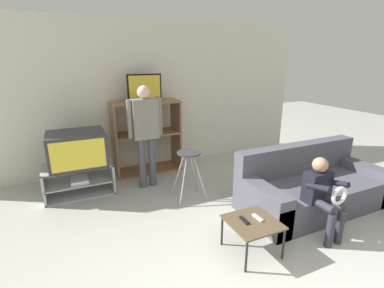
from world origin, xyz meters
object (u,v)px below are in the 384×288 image
(remote_control_white, at_px, (258,218))
(person_seated_child, at_px, (323,192))
(television_flat, at_px, (145,88))
(snack_table, at_px, (253,224))
(television_main, at_px, (77,149))
(tv_stand, at_px, (79,179))
(person_standing_adult, at_px, (145,128))
(media_shelf, at_px, (146,136))
(folding_stool, at_px, (189,162))
(couch, at_px, (311,188))
(remote_control_black, at_px, (244,220))

(remote_control_white, bearing_deg, person_seated_child, -8.58)
(television_flat, xyz_separation_m, snack_table, (0.36, -2.60, -1.15))
(television_main, relative_size, remote_control_white, 5.42)
(tv_stand, distance_m, television_main, 0.48)
(person_standing_adult, bearing_deg, media_shelf, 74.41)
(television_flat, xyz_separation_m, folding_stool, (0.24, -1.27, -0.91))
(couch, bearing_deg, tv_stand, 149.21)
(remote_control_black, bearing_deg, person_standing_adult, 107.06)
(remote_control_white, bearing_deg, person_standing_adult, 104.95)
(snack_table, relative_size, couch, 0.25)
(media_shelf, relative_size, remote_control_black, 8.78)
(media_shelf, relative_size, person_seated_child, 1.38)
(television_flat, bearing_deg, folding_stool, -79.33)
(media_shelf, bearing_deg, person_seated_child, -64.96)
(remote_control_white, distance_m, person_seated_child, 0.83)
(remote_control_white, relative_size, person_seated_child, 0.16)
(tv_stand, height_order, media_shelf, media_shelf)
(tv_stand, relative_size, person_seated_child, 1.06)
(tv_stand, distance_m, television_flat, 1.77)
(remote_control_black, relative_size, person_seated_child, 0.16)
(media_shelf, relative_size, folding_stool, 1.76)
(television_flat, relative_size, snack_table, 1.16)
(folding_stool, height_order, person_seated_child, person_seated_child)
(television_flat, height_order, snack_table, television_flat)
(snack_table, bearing_deg, tv_stand, 125.47)
(media_shelf, distance_m, remote_control_white, 2.65)
(folding_stool, bearing_deg, couch, -31.12)
(snack_table, relative_size, person_seated_child, 0.54)
(snack_table, relative_size, remote_control_white, 3.45)
(television_main, distance_m, remote_control_white, 2.69)
(television_main, xyz_separation_m, person_standing_adult, (0.98, -0.17, 0.25))
(television_main, relative_size, snack_table, 1.57)
(television_main, xyz_separation_m, television_flat, (1.16, 0.44, 0.77))
(remote_control_black, distance_m, person_standing_adult, 2.09)
(folding_stool, height_order, couch, couch)
(tv_stand, bearing_deg, person_standing_adult, -9.79)
(tv_stand, bearing_deg, remote_control_black, -55.43)
(television_flat, bearing_deg, remote_control_white, -80.31)
(folding_stool, height_order, person_standing_adult, person_standing_adult)
(folding_stool, relative_size, remote_control_white, 4.99)
(tv_stand, bearing_deg, television_main, -12.14)
(tv_stand, xyz_separation_m, remote_control_black, (1.47, -2.13, 0.14))
(television_main, relative_size, couch, 0.39)
(couch, bearing_deg, remote_control_white, -160.30)
(couch, relative_size, person_seated_child, 2.18)
(remote_control_white, relative_size, couch, 0.07)
(snack_table, height_order, person_standing_adult, person_standing_adult)
(snack_table, xyz_separation_m, person_standing_adult, (-0.54, 1.99, 0.63))
(snack_table, relative_size, person_standing_adult, 0.31)
(media_shelf, bearing_deg, remote_control_black, -83.57)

